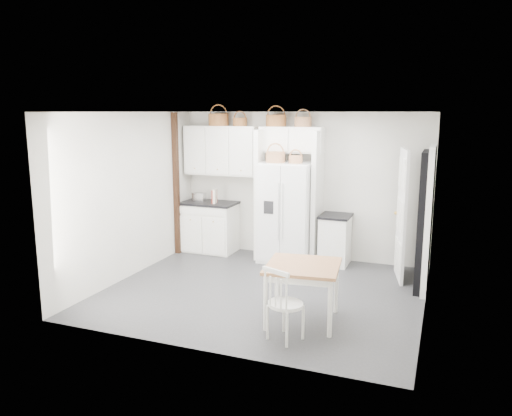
% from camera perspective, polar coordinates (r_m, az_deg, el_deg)
% --- Properties ---
extents(floor, '(4.50, 4.50, 0.00)m').
position_cam_1_polar(floor, '(7.46, 0.87, -9.47)').
color(floor, '#2F2F30').
rests_on(floor, ground).
extents(ceiling, '(4.50, 4.50, 0.00)m').
position_cam_1_polar(ceiling, '(6.99, 0.93, 10.92)').
color(ceiling, white).
rests_on(ceiling, wall_back).
extents(wall_back, '(4.50, 0.00, 4.50)m').
position_cam_1_polar(wall_back, '(8.99, 5.28, 2.56)').
color(wall_back, '#BCB8AE').
rests_on(wall_back, floor).
extents(wall_left, '(0.00, 4.00, 4.00)m').
position_cam_1_polar(wall_left, '(8.15, -14.13, 1.41)').
color(wall_left, '#BCB8AE').
rests_on(wall_left, floor).
extents(wall_right, '(0.00, 4.00, 4.00)m').
position_cam_1_polar(wall_right, '(6.70, 19.29, -0.88)').
color(wall_right, '#BCB8AE').
rests_on(wall_right, floor).
extents(refrigerator, '(0.91, 0.73, 1.75)m').
position_cam_1_polar(refrigerator, '(8.73, 3.58, -0.48)').
color(refrigerator, white).
rests_on(refrigerator, floor).
extents(base_cab_left, '(0.97, 0.62, 0.90)m').
position_cam_1_polar(base_cab_left, '(9.48, -5.29, -2.24)').
color(base_cab_left, white).
rests_on(base_cab_left, floor).
extents(base_cab_right, '(0.47, 0.57, 0.83)m').
position_cam_1_polar(base_cab_right, '(8.72, 9.01, -3.71)').
color(base_cab_right, white).
rests_on(base_cab_right, floor).
extents(dining_table, '(0.99, 0.99, 0.74)m').
position_cam_1_polar(dining_table, '(6.36, 5.33, -9.63)').
color(dining_table, brown).
rests_on(dining_table, floor).
extents(windsor_chair, '(0.54, 0.52, 0.86)m').
position_cam_1_polar(windsor_chair, '(5.83, 3.39, -10.91)').
color(windsor_chair, white).
rests_on(windsor_chair, floor).
extents(counter_left, '(1.01, 0.66, 0.04)m').
position_cam_1_polar(counter_left, '(9.38, -5.34, 0.57)').
color(counter_left, black).
rests_on(counter_left, base_cab_left).
extents(counter_right, '(0.51, 0.61, 0.04)m').
position_cam_1_polar(counter_right, '(8.62, 9.09, -0.91)').
color(counter_right, black).
rests_on(counter_right, base_cab_right).
extents(toaster, '(0.24, 0.15, 0.17)m').
position_cam_1_polar(toaster, '(9.44, -6.52, 1.25)').
color(toaster, silver).
rests_on(toaster, counter_left).
extents(cookbook_red, '(0.04, 0.16, 0.25)m').
position_cam_1_polar(cookbook_red, '(9.23, -4.78, 1.31)').
color(cookbook_red, maroon).
rests_on(cookbook_red, counter_left).
extents(cookbook_cream, '(0.07, 0.18, 0.26)m').
position_cam_1_polar(cookbook_cream, '(9.22, -4.71, 1.35)').
color(cookbook_cream, silver).
rests_on(cookbook_cream, counter_left).
extents(basket_upper_b, '(0.38, 0.38, 0.22)m').
position_cam_1_polar(basket_upper_b, '(9.28, -4.31, 10.03)').
color(basket_upper_b, brown).
rests_on(basket_upper_b, upper_cabinet).
extents(basket_upper_c, '(0.26, 0.26, 0.15)m').
position_cam_1_polar(basket_upper_c, '(9.11, -1.85, 9.81)').
color(basket_upper_c, brown).
rests_on(basket_upper_c, upper_cabinet).
extents(basket_bridge_a, '(0.36, 0.36, 0.20)m').
position_cam_1_polar(basket_bridge_a, '(8.87, 2.30, 9.95)').
color(basket_bridge_a, brown).
rests_on(basket_bridge_a, bridge_cabinet).
extents(basket_bridge_b, '(0.30, 0.30, 0.17)m').
position_cam_1_polar(basket_bridge_b, '(8.73, 5.39, 9.78)').
color(basket_bridge_b, '#9D6040').
rests_on(basket_bridge_b, bridge_cabinet).
extents(basket_fridge_a, '(0.33, 0.33, 0.18)m').
position_cam_1_polar(basket_fridge_a, '(8.56, 2.23, 5.83)').
color(basket_fridge_a, '#9D6040').
rests_on(basket_fridge_a, refrigerator).
extents(basket_fridge_b, '(0.23, 0.23, 0.12)m').
position_cam_1_polar(basket_fridge_b, '(8.46, 4.55, 5.56)').
color(basket_fridge_b, '#9D6040').
rests_on(basket_fridge_b, refrigerator).
extents(upper_cabinet, '(1.40, 0.34, 0.90)m').
position_cam_1_polar(upper_cabinet, '(9.29, -3.95, 6.57)').
color(upper_cabinet, white).
rests_on(upper_cabinet, wall_back).
extents(bridge_cabinet, '(1.12, 0.34, 0.45)m').
position_cam_1_polar(bridge_cabinet, '(8.79, 4.12, 7.79)').
color(bridge_cabinet, white).
rests_on(bridge_cabinet, wall_back).
extents(fridge_panel_left, '(0.08, 0.60, 2.30)m').
position_cam_1_polar(fridge_panel_left, '(8.94, 0.66, 1.58)').
color(fridge_panel_left, white).
rests_on(fridge_panel_left, floor).
extents(fridge_panel_right, '(0.08, 0.60, 2.30)m').
position_cam_1_polar(fridge_panel_right, '(8.64, 7.02, 1.17)').
color(fridge_panel_right, white).
rests_on(fridge_panel_right, floor).
extents(trim_post, '(0.09, 0.09, 2.60)m').
position_cam_1_polar(trim_post, '(9.25, -9.10, 2.70)').
color(trim_post, black).
rests_on(trim_post, floor).
extents(doorway_void, '(0.18, 0.85, 2.05)m').
position_cam_1_polar(doorway_void, '(7.74, 18.75, -1.41)').
color(doorway_void, black).
rests_on(doorway_void, floor).
extents(door_slab, '(0.21, 0.79, 2.05)m').
position_cam_1_polar(door_slab, '(8.08, 16.31, -0.76)').
color(door_slab, white).
rests_on(door_slab, floor).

